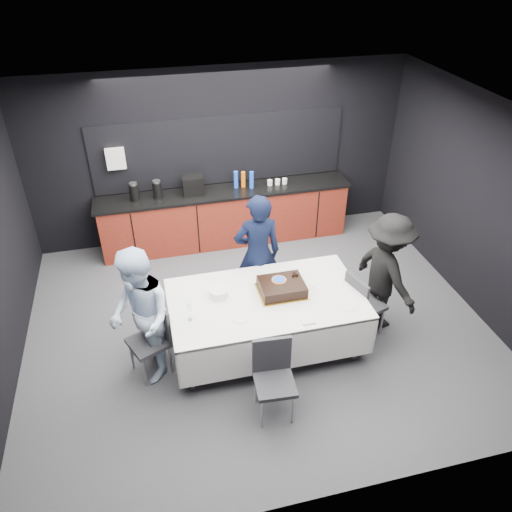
# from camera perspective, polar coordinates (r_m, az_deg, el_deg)

# --- Properties ---
(ground) EXTENTS (6.00, 6.00, 0.00)m
(ground) POSITION_cam_1_polar(r_m,az_deg,el_deg) (6.79, 0.20, -7.82)
(ground) COLOR #45464B
(ground) RESTS_ON ground
(room_shell) EXTENTS (6.04, 5.04, 2.82)m
(room_shell) POSITION_cam_1_polar(r_m,az_deg,el_deg) (5.71, 0.24, 6.18)
(room_shell) COLOR white
(room_shell) RESTS_ON ground
(kitchenette) EXTENTS (4.10, 0.64, 2.05)m
(kitchenette) POSITION_cam_1_polar(r_m,az_deg,el_deg) (8.25, -3.65, 5.08)
(kitchenette) COLOR maroon
(kitchenette) RESTS_ON ground
(party_table) EXTENTS (2.32, 1.32, 0.78)m
(party_table) POSITION_cam_1_polar(r_m,az_deg,el_deg) (6.07, 1.14, -5.77)
(party_table) COLOR #99999E
(party_table) RESTS_ON ground
(cake_assembly) EXTENTS (0.58, 0.47, 0.18)m
(cake_assembly) POSITION_cam_1_polar(r_m,az_deg,el_deg) (6.03, 2.97, -3.57)
(cake_assembly) COLOR gold
(cake_assembly) RESTS_ON party_table
(plate_stack) EXTENTS (0.23, 0.23, 0.10)m
(plate_stack) POSITION_cam_1_polar(r_m,az_deg,el_deg) (5.99, -4.29, -4.18)
(plate_stack) COLOR white
(plate_stack) RESTS_ON party_table
(loose_plate_near) EXTENTS (0.21, 0.21, 0.01)m
(loose_plate_near) POSITION_cam_1_polar(r_m,az_deg,el_deg) (5.70, -1.84, -7.03)
(loose_plate_near) COLOR white
(loose_plate_near) RESTS_ON party_table
(loose_plate_right_a) EXTENTS (0.22, 0.22, 0.01)m
(loose_plate_right_a) POSITION_cam_1_polar(r_m,az_deg,el_deg) (6.24, 7.05, -3.12)
(loose_plate_right_a) COLOR white
(loose_plate_right_a) RESTS_ON party_table
(loose_plate_right_b) EXTENTS (0.21, 0.21, 0.01)m
(loose_plate_right_b) POSITION_cam_1_polar(r_m,az_deg,el_deg) (5.96, 10.37, -5.56)
(loose_plate_right_b) COLOR white
(loose_plate_right_b) RESTS_ON party_table
(loose_plate_far) EXTENTS (0.18, 0.18, 0.01)m
(loose_plate_far) POSITION_cam_1_polar(r_m,az_deg,el_deg) (6.25, 1.44, -2.75)
(loose_plate_far) COLOR white
(loose_plate_far) RESTS_ON party_table
(fork_pile) EXTENTS (0.16, 0.10, 0.02)m
(fork_pile) POSITION_cam_1_polar(r_m,az_deg,el_deg) (5.67, 6.01, -7.44)
(fork_pile) COLOR white
(fork_pile) RESTS_ON party_table
(champagne_flute) EXTENTS (0.06, 0.06, 0.22)m
(champagne_flute) POSITION_cam_1_polar(r_m,az_deg,el_deg) (5.62, -7.64, -6.01)
(champagne_flute) COLOR white
(champagne_flute) RESTS_ON party_table
(chair_left) EXTENTS (0.55, 0.55, 0.92)m
(chair_left) POSITION_cam_1_polar(r_m,az_deg,el_deg) (5.98, -11.60, -8.77)
(chair_left) COLOR #2B2B2F
(chair_left) RESTS_ON ground
(chair_right) EXTENTS (0.52, 0.52, 0.92)m
(chair_right) POSITION_cam_1_polar(r_m,az_deg,el_deg) (6.45, 11.92, -5.09)
(chair_right) COLOR #2B2B2F
(chair_right) RESTS_ON ground
(chair_near) EXTENTS (0.45, 0.45, 0.92)m
(chair_near) POSITION_cam_1_polar(r_m,az_deg,el_deg) (5.44, 2.01, -13.19)
(chair_near) COLOR #2B2B2F
(chair_near) RESTS_ON ground
(person_center) EXTENTS (0.64, 0.42, 1.73)m
(person_center) POSITION_cam_1_polar(r_m,az_deg,el_deg) (6.58, 0.17, 0.22)
(person_center) COLOR black
(person_center) RESTS_ON ground
(person_left) EXTENTS (0.83, 0.96, 1.71)m
(person_left) POSITION_cam_1_polar(r_m,az_deg,el_deg) (5.74, -13.09, -6.83)
(person_left) COLOR silver
(person_left) RESTS_ON ground
(person_right) EXTENTS (0.83, 1.16, 1.63)m
(person_right) POSITION_cam_1_polar(r_m,az_deg,el_deg) (6.54, 14.64, -1.85)
(person_right) COLOR black
(person_right) RESTS_ON ground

